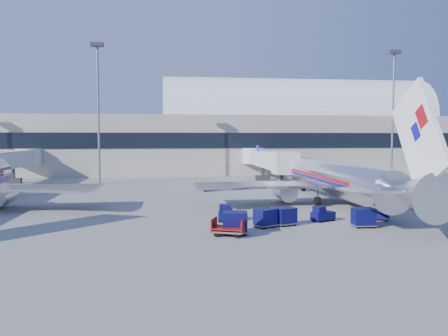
{
  "coord_description": "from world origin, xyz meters",
  "views": [
    {
      "loc": [
        -8.6,
        -42.32,
        7.56
      ],
      "look_at": [
        -2.65,
        6.0,
        4.16
      ],
      "focal_mm": 35.0,
      "sensor_mm": 36.0,
      "label": 1
    }
  ],
  "objects": [
    {
      "name": "cart_train_b",
      "position": [
        -0.68,
        -6.64,
        0.83
      ],
      "size": [
        2.2,
        2.05,
        1.56
      ],
      "rotation": [
        0.0,
        0.0,
        0.52
      ],
      "color": "#090944",
      "rests_on": "ground"
    },
    {
      "name": "mast_east",
      "position": [
        30.0,
        30.0,
        14.79
      ],
      "size": [
        2.0,
        1.2,
        22.6
      ],
      "color": "slate",
      "rests_on": "ground"
    },
    {
      "name": "tug_lead",
      "position": [
        4.99,
        -4.67,
        0.63
      ],
      "size": [
        2.35,
        1.77,
        1.38
      ],
      "rotation": [
        0.0,
        0.0,
        0.38
      ],
      "color": "#090944",
      "rests_on": "ground"
    },
    {
      "name": "ground",
      "position": [
        0.0,
        0.0,
        0.0
      ],
      "size": [
        260.0,
        260.0,
        0.0
      ],
      "primitive_type": "plane",
      "color": "gray",
      "rests_on": "ground"
    },
    {
      "name": "barrier_mid",
      "position": [
        21.3,
        2.0,
        0.45
      ],
      "size": [
        3.0,
        0.55,
        0.9
      ],
      "primitive_type": "cube",
      "color": "#9E9E96",
      "rests_on": "ground"
    },
    {
      "name": "jetbridge_mid",
      "position": [
        -34.4,
        30.81,
        3.93
      ],
      "size": [
        4.4,
        27.5,
        6.25
      ],
      "color": "silver",
      "rests_on": "ground"
    },
    {
      "name": "cart_train_c",
      "position": [
        -3.61,
        -8.95,
        0.94
      ],
      "size": [
        2.2,
        1.8,
        1.76
      ],
      "rotation": [
        0.0,
        0.0,
        -0.14
      ],
      "color": "#090944",
      "rests_on": "ground"
    },
    {
      "name": "mast_west",
      "position": [
        -20.0,
        30.0,
        14.79
      ],
      "size": [
        2.0,
        1.2,
        22.6
      ],
      "color": "slate",
      "rests_on": "ground"
    },
    {
      "name": "tug_right",
      "position": [
        10.15,
        -4.65,
        0.61
      ],
      "size": [
        2.27,
        2.01,
        1.34
      ],
      "rotation": [
        0.0,
        0.0,
        -0.6
      ],
      "color": "#090944",
      "rests_on": "ground"
    },
    {
      "name": "terminal",
      "position": [
        -13.6,
        55.96,
        7.52
      ],
      "size": [
        170.0,
        28.15,
        21.0
      ],
      "color": "#B2AA9E",
      "rests_on": "ground"
    },
    {
      "name": "cart_train_a",
      "position": [
        1.17,
        -6.12,
        0.82
      ],
      "size": [
        2.11,
        1.86,
        1.54
      ],
      "rotation": [
        0.0,
        0.0,
        0.36
      ],
      "color": "#090944",
      "rests_on": "ground"
    },
    {
      "name": "cart_open_red",
      "position": [
        -4.15,
        -9.44,
        0.47
      ],
      "size": [
        2.92,
        2.5,
        0.66
      ],
      "rotation": [
        0.0,
        0.0,
        -0.37
      ],
      "color": "slate",
      "rests_on": "ground"
    },
    {
      "name": "barrier_near",
      "position": [
        18.0,
        2.0,
        0.45
      ],
      "size": [
        3.0,
        0.55,
        0.9
      ],
      "primitive_type": "cube",
      "color": "#9E9E96",
      "rests_on": "ground"
    },
    {
      "name": "cart_solo_near",
      "position": [
        7.52,
        -7.65,
        0.86
      ],
      "size": [
        1.9,
        1.49,
        1.61
      ],
      "rotation": [
        0.0,
        0.0,
        -0.05
      ],
      "color": "#090944",
      "rests_on": "ground"
    },
    {
      "name": "tug_left",
      "position": [
        -3.66,
        -3.35,
        0.71
      ],
      "size": [
        1.61,
        2.56,
        1.56
      ],
      "rotation": [
        0.0,
        0.0,
        1.39
      ],
      "color": "#090944",
      "rests_on": "ground"
    },
    {
      "name": "airliner_main",
      "position": [
        10.0,
        4.51,
        2.93
      ],
      "size": [
        32.0,
        37.26,
        12.07
      ],
      "color": "silver",
      "rests_on": "ground"
    },
    {
      "name": "jetbridge_near",
      "position": [
        7.6,
        30.81,
        3.93
      ],
      "size": [
        4.4,
        27.5,
        6.25
      ],
      "color": "silver",
      "rests_on": "ground"
    }
  ]
}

